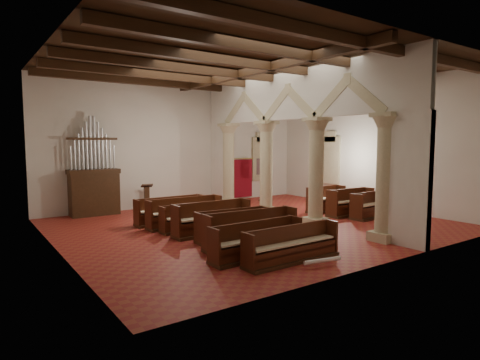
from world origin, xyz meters
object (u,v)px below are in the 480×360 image
pipe_organ (94,184)px  lectern (147,199)px  aisle_pew_0 (369,209)px  nave_pew_0 (292,250)px  processional_banner (261,186)px

pipe_organ → lectern: size_ratio=3.54×
lectern → aisle_pew_0: 9.95m
lectern → nave_pew_0: lectern is taller
aisle_pew_0 → lectern: bearing=129.4°
pipe_organ → nave_pew_0: 10.32m
processional_banner → nave_pew_0: (-6.25, -9.31, -0.50)m
pipe_organ → aisle_pew_0: (9.16, -7.29, -1.00)m
pipe_organ → nave_pew_0: (2.39, -9.99, -1.06)m
nave_pew_0 → aisle_pew_0: aisle_pew_0 is taller
lectern → processional_banner: 6.31m
lectern → nave_pew_0: size_ratio=0.42×
lectern → pipe_organ: bearing=-169.6°
pipe_organ → nave_pew_0: bearing=-76.5°
processional_banner → nave_pew_0: processional_banner is taller
lectern → aisle_pew_0: bearing=-36.4°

